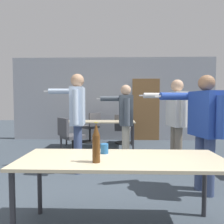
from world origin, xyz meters
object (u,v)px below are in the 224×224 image
at_px(person_far_watching, 125,116).
at_px(office_chair_far_right, 123,130).
at_px(person_left_plaid, 205,123).
at_px(office_chair_mid_tucked, 70,138).
at_px(drink_cup, 104,149).
at_px(beer_bottle, 96,143).
at_px(person_right_polo, 176,116).
at_px(person_near_casual, 77,113).
at_px(office_chair_side_rolled, 91,128).

xyz_separation_m(person_far_watching, office_chair_far_right, (0.01, 1.85, -0.57)).
xyz_separation_m(person_left_plaid, office_chair_far_right, (-1.06, 3.26, -0.58)).
relative_size(office_chair_mid_tucked, drink_cup, 8.94).
xyz_separation_m(office_chair_far_right, drink_cup, (-0.31, -3.99, 0.38)).
bearing_deg(office_chair_far_right, office_chair_mid_tucked, -120.04).
bearing_deg(person_left_plaid, drink_cup, 104.90).
distance_m(office_chair_mid_tucked, beer_bottle, 3.08).
relative_size(person_far_watching, office_chair_mid_tucked, 1.80).
relative_size(person_right_polo, office_chair_far_right, 1.90).
bearing_deg(person_far_watching, drink_cup, 168.93).
height_order(person_near_casual, office_chair_mid_tucked, person_near_casual).
height_order(person_far_watching, beer_bottle, person_far_watching).
distance_m(office_chair_mid_tucked, drink_cup, 2.79).
bearing_deg(office_chair_mid_tucked, office_chair_side_rolled, 125.77).
height_order(person_left_plaid, drink_cup, person_left_plaid).
height_order(office_chair_far_right, beer_bottle, beer_bottle).
bearing_deg(office_chair_side_rolled, beer_bottle, -127.36).
height_order(office_chair_far_right, office_chair_side_rolled, office_chair_side_rolled).
bearing_deg(drink_cup, person_far_watching, 82.09).
bearing_deg(beer_bottle, office_chair_far_right, 85.22).
bearing_deg(drink_cup, office_chair_far_right, 85.61).
xyz_separation_m(beer_bottle, drink_cup, (0.05, 0.31, -0.12)).
height_order(office_chair_mid_tucked, drink_cup, office_chair_mid_tucked).
bearing_deg(beer_bottle, office_chair_side_rolled, 98.14).
height_order(person_right_polo, beer_bottle, person_right_polo).
distance_m(person_near_casual, office_chair_mid_tucked, 1.32).
bearing_deg(person_near_casual, office_chair_side_rolled, -1.39).
bearing_deg(drink_cup, person_left_plaid, 28.13).
distance_m(office_chair_far_right, beer_bottle, 4.35).
bearing_deg(office_chair_side_rolled, person_far_watching, -109.19).
height_order(person_right_polo, office_chair_far_right, person_right_polo).
relative_size(office_chair_mid_tucked, office_chair_side_rolled, 0.96).
bearing_deg(office_chair_far_right, person_right_polo, -55.21).
xyz_separation_m(person_right_polo, drink_cup, (-1.24, -1.70, -0.23)).
xyz_separation_m(person_near_casual, office_chair_mid_tucked, (-0.39, 1.07, -0.67)).
bearing_deg(person_far_watching, office_chair_mid_tucked, 67.96).
relative_size(person_left_plaid, person_right_polo, 0.98).
height_order(person_right_polo, office_chair_side_rolled, person_right_polo).
xyz_separation_m(office_chair_side_rolled, drink_cup, (0.69, -4.14, 0.35)).
distance_m(person_far_watching, person_left_plaid, 1.77).
distance_m(person_left_plaid, office_chair_mid_tucked, 3.05).
distance_m(person_far_watching, drink_cup, 2.17).
bearing_deg(drink_cup, person_right_polo, 53.79).
bearing_deg(office_chair_far_right, drink_cup, -81.82).
relative_size(beer_bottle, drink_cup, 3.59).
relative_size(person_right_polo, beer_bottle, 4.66).
relative_size(person_near_casual, office_chair_mid_tucked, 1.97).
height_order(office_chair_side_rolled, drink_cup, office_chair_side_rolled).
relative_size(person_far_watching, person_left_plaid, 0.99).
relative_size(person_far_watching, office_chair_far_right, 1.83).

